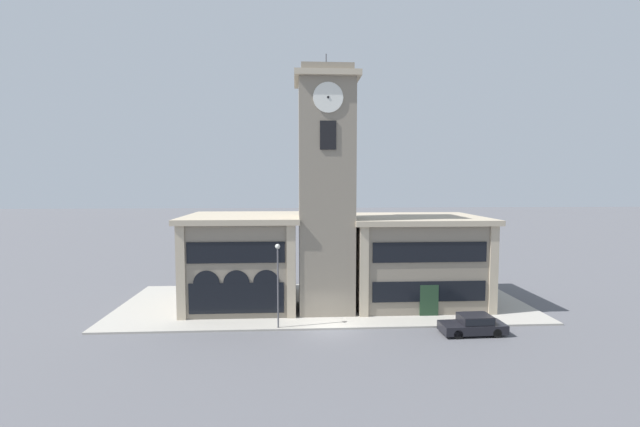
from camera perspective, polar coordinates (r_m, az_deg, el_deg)
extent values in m
plane|color=#56565B|center=(32.54, 1.39, -15.27)|extent=(300.00, 300.00, 0.00)
cube|color=#A39E93|center=(39.00, 0.57, -11.83)|extent=(35.49, 13.66, 0.15)
cube|color=gray|center=(35.47, 0.80, 2.00)|extent=(4.47, 4.47, 18.97)
cube|color=tan|center=(36.41, 0.81, 17.46)|extent=(5.17, 5.17, 0.45)
cube|color=gray|center=(36.54, 0.81, 18.26)|extent=(4.11, 4.11, 0.60)
cylinder|color=#4C4C51|center=(36.77, 0.81, 19.62)|extent=(0.10, 0.10, 1.20)
cylinder|color=silver|center=(33.79, 1.09, 15.23)|extent=(2.32, 0.10, 2.32)
cylinder|color=black|center=(33.72, 1.10, 15.26)|extent=(0.19, 0.04, 0.19)
cylinder|color=silver|center=(36.26, 4.53, 14.46)|extent=(0.10, 2.32, 2.32)
cylinder|color=black|center=(36.27, 4.64, 14.46)|extent=(0.04, 0.19, 0.19)
cube|color=black|center=(33.37, 1.08, 10.40)|extent=(1.25, 0.10, 2.20)
cube|color=gray|center=(38.62, -10.16, -6.45)|extent=(9.22, 9.11, 7.51)
cube|color=tan|center=(38.09, -10.24, -0.55)|extent=(9.92, 9.81, 0.45)
cube|color=tan|center=(34.97, -18.10, -7.71)|extent=(0.70, 0.16, 7.51)
cube|color=tan|center=(33.82, -3.86, -7.91)|extent=(0.70, 0.16, 7.51)
cube|color=black|center=(33.85, -11.14, -5.13)|extent=(7.56, 0.10, 1.65)
cube|color=black|center=(34.61, -11.05, -11.03)|extent=(7.38, 0.10, 2.40)
cylinder|color=black|center=(34.70, -14.91, -9.01)|extent=(2.03, 0.06, 2.03)
cylinder|color=black|center=(34.31, -11.09, -9.09)|extent=(2.03, 0.06, 2.03)
cylinder|color=black|center=(34.07, -7.19, -9.14)|extent=(2.03, 0.06, 2.03)
cube|color=gray|center=(39.80, 12.39, -6.28)|extent=(11.21, 9.11, 7.35)
cube|color=tan|center=(39.28, 12.48, -0.68)|extent=(11.91, 9.81, 0.45)
cube|color=tan|center=(34.25, 5.92, -7.91)|extent=(0.70, 0.16, 7.35)
cube|color=tan|center=(37.37, 22.17, -7.18)|extent=(0.70, 0.16, 7.35)
cube|color=black|center=(35.19, 14.45, -5.02)|extent=(9.19, 0.10, 1.62)
cube|color=#1E3823|center=(36.02, 14.34, -11.26)|extent=(1.50, 0.12, 2.65)
cube|color=black|center=(35.83, 14.35, -10.04)|extent=(9.19, 0.10, 1.65)
cube|color=black|center=(33.39, 19.65, -14.10)|extent=(4.60, 1.99, 0.64)
cube|color=black|center=(33.27, 19.97, -13.06)|extent=(2.23, 1.72, 0.59)
cube|color=black|center=(33.27, 19.97, -13.06)|extent=(2.15, 1.76, 0.44)
cylinder|color=black|center=(32.19, 17.91, -15.08)|extent=(0.66, 0.24, 0.65)
cylinder|color=black|center=(33.60, 16.80, -14.23)|extent=(0.66, 0.24, 0.65)
cylinder|color=black|center=(33.36, 22.51, -14.51)|extent=(0.66, 0.24, 0.65)
cylinder|color=black|center=(34.72, 21.24, -13.73)|extent=(0.66, 0.24, 0.65)
cylinder|color=#4C4C51|center=(31.90, -5.63, -9.92)|extent=(0.12, 0.12, 5.85)
sphere|color=silver|center=(31.28, -5.67, -4.39)|extent=(0.36, 0.36, 0.36)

